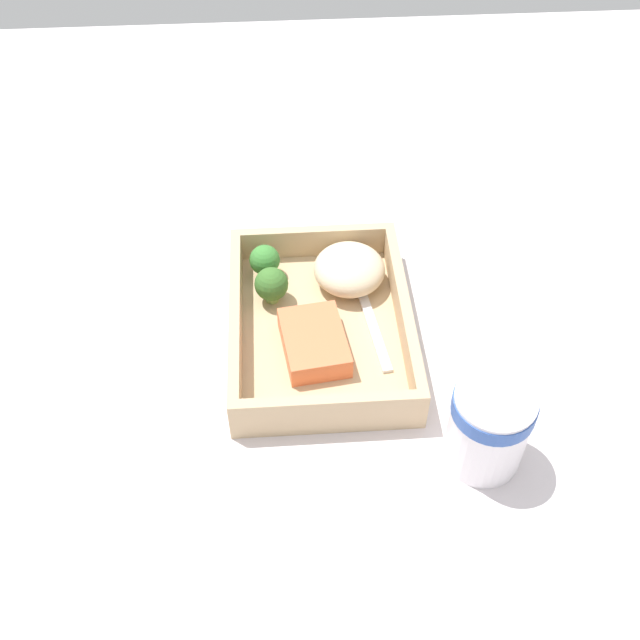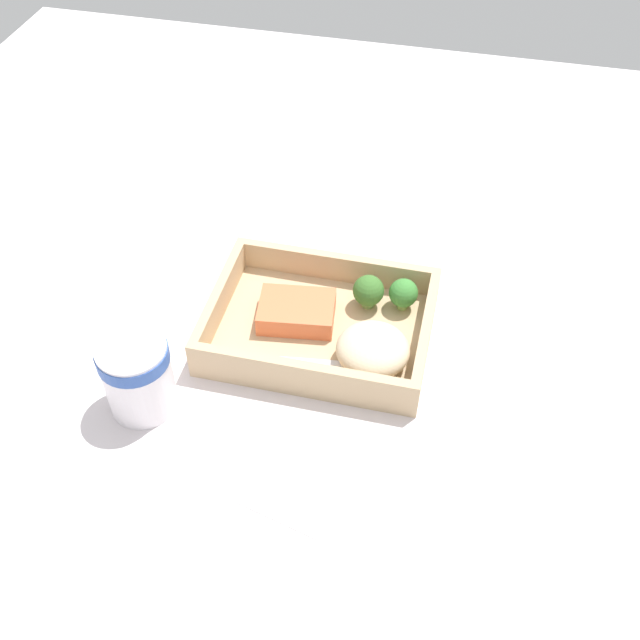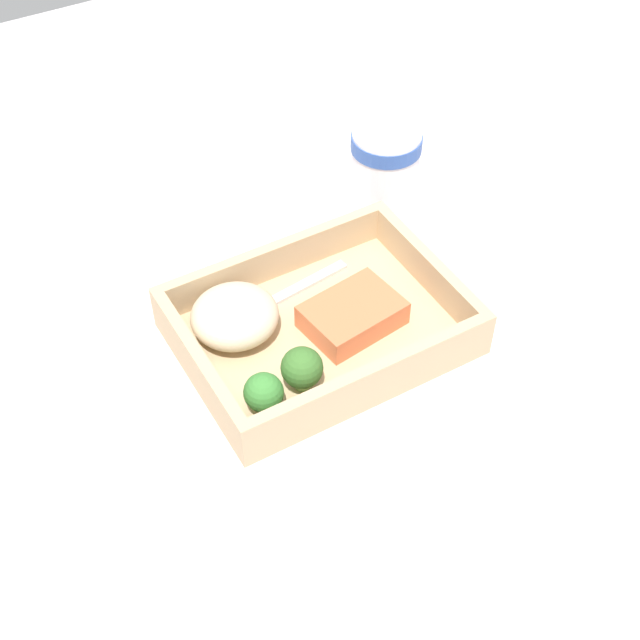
% 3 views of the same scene
% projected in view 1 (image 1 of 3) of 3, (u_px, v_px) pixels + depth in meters
% --- Properties ---
extents(ground_plane, '(1.60, 1.60, 0.02)m').
position_uv_depth(ground_plane, '(320.00, 341.00, 0.88)').
color(ground_plane, silver).
extents(takeout_tray, '(0.27, 0.20, 0.01)m').
position_uv_depth(takeout_tray, '(320.00, 332.00, 0.86)').
color(takeout_tray, tan).
rests_on(takeout_tray, ground_plane).
extents(tray_rim, '(0.27, 0.20, 0.04)m').
position_uv_depth(tray_rim, '(320.00, 317.00, 0.85)').
color(tray_rim, tan).
rests_on(tray_rim, takeout_tray).
extents(salmon_fillet, '(0.10, 0.08, 0.03)m').
position_uv_depth(salmon_fillet, '(314.00, 342.00, 0.83)').
color(salmon_fillet, '#E46F44').
rests_on(salmon_fillet, takeout_tray).
extents(mashed_potatoes, '(0.09, 0.09, 0.05)m').
position_uv_depth(mashed_potatoes, '(349.00, 269.00, 0.90)').
color(mashed_potatoes, beige).
rests_on(mashed_potatoes, takeout_tray).
extents(broccoli_floret_1, '(0.04, 0.04, 0.05)m').
position_uv_depth(broccoli_floret_1, '(271.00, 285.00, 0.87)').
color(broccoli_floret_1, '#78A353').
rests_on(broccoli_floret_1, takeout_tray).
extents(broccoli_floret_2, '(0.04, 0.04, 0.04)m').
position_uv_depth(broccoli_floret_2, '(265.00, 261.00, 0.90)').
color(broccoli_floret_2, '#86AD59').
rests_on(broccoli_floret_2, takeout_tray).
extents(fork, '(0.16, 0.04, 0.00)m').
position_uv_depth(fork, '(368.00, 313.00, 0.87)').
color(fork, silver).
rests_on(fork, takeout_tray).
extents(paper_cup, '(0.08, 0.08, 0.10)m').
position_uv_depth(paper_cup, '(489.00, 424.00, 0.72)').
color(paper_cup, white).
rests_on(paper_cup, ground_plane).
extents(receipt_slip, '(0.12, 0.13, 0.00)m').
position_uv_depth(receipt_slip, '(490.00, 309.00, 0.90)').
color(receipt_slip, white).
rests_on(receipt_slip, ground_plane).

